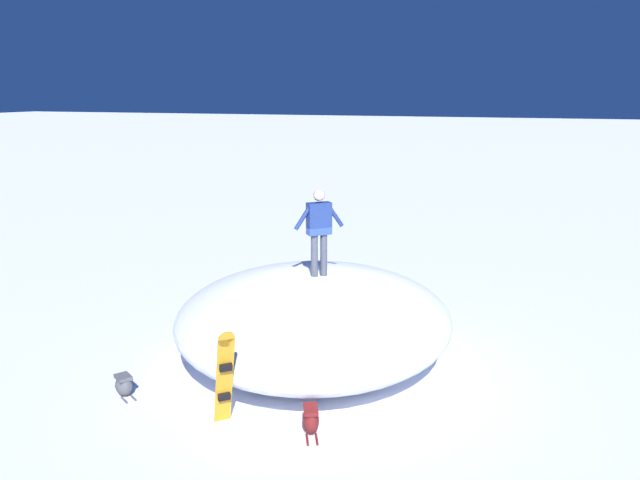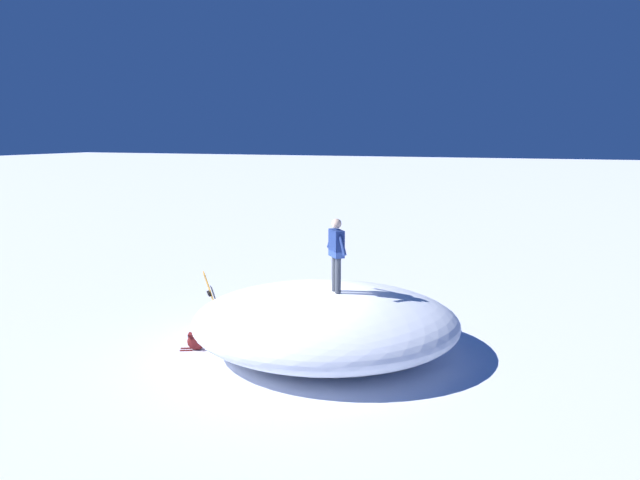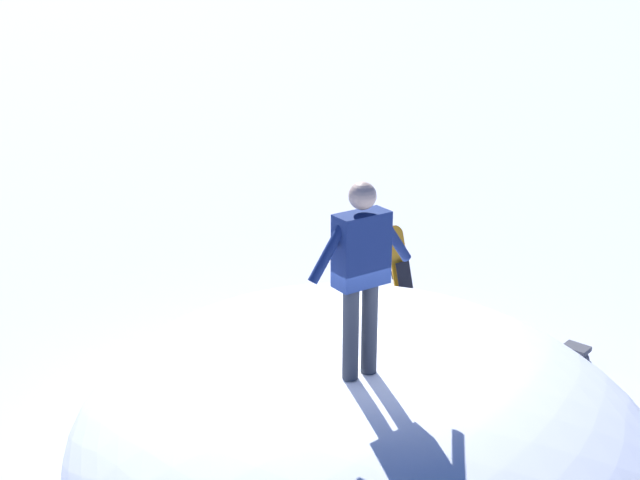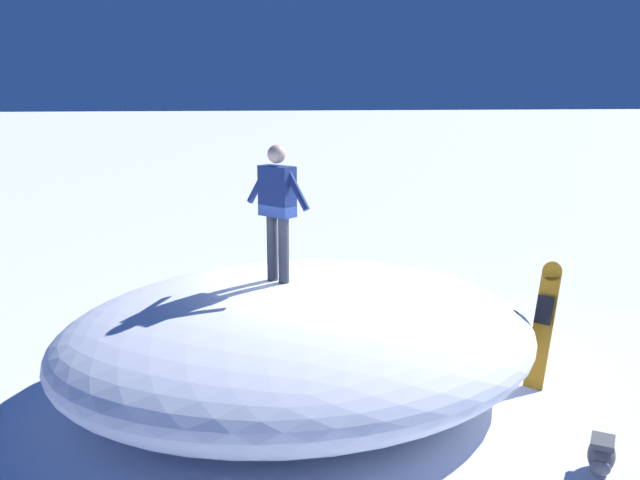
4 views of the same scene
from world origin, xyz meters
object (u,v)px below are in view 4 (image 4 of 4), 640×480
at_px(backpack_near, 601,455).
at_px(backpack_far, 482,335).
at_px(snowboarder_standing, 277,203).
at_px(snowboard_primary_upright, 544,323).

height_order(backpack_near, backpack_far, backpack_far).
distance_m(snowboarder_standing, backpack_far, 4.09).
bearing_deg(backpack_far, snowboard_primary_upright, 104.17).
xyz_separation_m(backpack_near, backpack_far, (-0.05, -3.45, 0.02)).
height_order(snowboarder_standing, backpack_far, snowboarder_standing).
bearing_deg(snowboarder_standing, snowboard_primary_upright, 175.85).
bearing_deg(snowboarder_standing, backpack_near, 142.47).
xyz_separation_m(snowboard_primary_upright, backpack_near, (0.38, 2.17, -0.67)).
relative_size(snowboard_primary_upright, backpack_far, 2.48).
height_order(snowboarder_standing, snowboard_primary_upright, snowboarder_standing).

